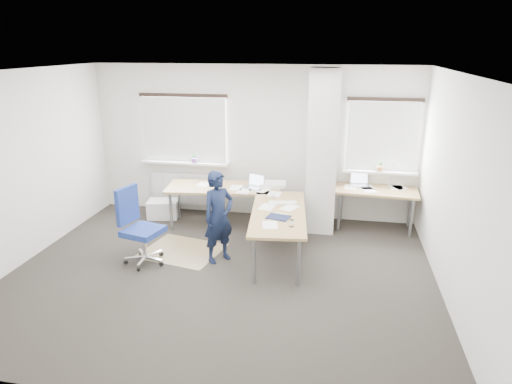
% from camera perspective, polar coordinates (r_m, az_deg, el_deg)
% --- Properties ---
extents(ground, '(6.00, 6.00, 0.00)m').
position_cam_1_polar(ground, '(6.64, -4.44, -10.19)').
color(ground, '#2A2622').
rests_on(ground, ground).
extents(room_shell, '(6.04, 5.04, 2.82)m').
position_cam_1_polar(room_shell, '(6.41, -2.20, 5.51)').
color(room_shell, beige).
rests_on(room_shell, ground).
extents(floor_mat, '(1.35, 1.21, 0.01)m').
position_cam_1_polar(floor_mat, '(7.40, -9.20, -7.25)').
color(floor_mat, olive).
rests_on(floor_mat, ground).
extents(white_crate, '(0.62, 0.49, 0.33)m').
position_cam_1_polar(white_crate, '(8.79, -11.52, -2.08)').
color(white_crate, white).
rests_on(white_crate, ground).
extents(desk_main, '(2.67, 2.63, 0.96)m').
position_cam_1_polar(desk_main, '(7.50, -0.54, -0.99)').
color(desk_main, olive).
rests_on(desk_main, ground).
extents(desk_side, '(1.45, 0.80, 1.22)m').
position_cam_1_polar(desk_side, '(8.22, 14.79, 0.07)').
color(desk_side, olive).
rests_on(desk_side, ground).
extents(task_chair, '(0.65, 0.63, 1.16)m').
position_cam_1_polar(task_chair, '(7.03, -14.10, -6.11)').
color(task_chair, navy).
rests_on(task_chair, ground).
extents(person, '(0.59, 0.60, 1.40)m').
position_cam_1_polar(person, '(6.77, -4.69, -3.12)').
color(person, black).
rests_on(person, ground).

